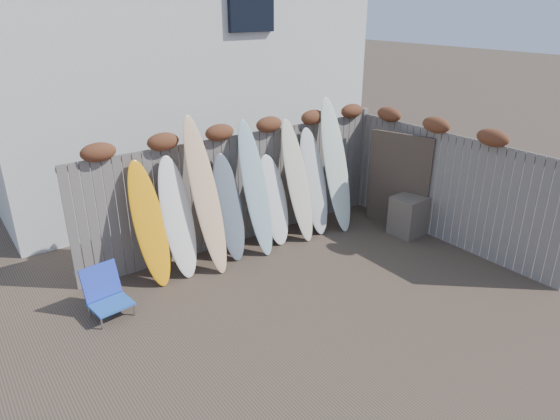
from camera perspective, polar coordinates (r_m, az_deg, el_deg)
ground at (r=7.67m, az=5.34°, el=-9.74°), size 80.00×80.00×0.00m
back_fence at (r=8.93m, az=-4.19°, el=3.58°), size 6.05×0.28×2.24m
right_fence at (r=9.40m, az=18.53°, el=3.14°), size 0.28×4.40×2.24m
house at (r=12.33m, az=-13.31°, el=17.96°), size 8.50×5.50×6.33m
beach_chair at (r=7.51m, az=-19.29°, el=-8.91°), size 0.59×0.62×0.70m
wooden_crate at (r=9.74m, az=14.58°, el=-0.57°), size 0.67×0.57×0.75m
lattice_panel at (r=9.84m, az=13.39°, el=3.24°), size 0.41×1.20×1.85m
surfboard_0 at (r=7.88m, az=-14.70°, el=-1.57°), size 0.54×0.72×1.93m
surfboard_1 at (r=8.04m, az=-11.62°, el=-0.85°), size 0.52×0.70×1.91m
surfboard_2 at (r=8.03m, az=-8.51°, el=1.61°), size 0.51×0.90×2.49m
surfboard_3 at (r=8.46m, az=-5.85°, el=0.27°), size 0.52×0.67×1.79m
surfboard_4 at (r=8.56m, az=-2.81°, el=2.46°), size 0.46×0.80×2.29m
surfboard_5 at (r=8.98m, az=-0.72°, el=1.13°), size 0.54×0.58×1.60m
surfboard_6 at (r=9.08m, az=2.01°, el=3.34°), size 0.51×0.79×2.19m
surfboard_7 at (r=9.41m, az=3.89°, el=3.26°), size 0.57×0.74×1.96m
surfboard_8 at (r=9.55m, az=6.40°, el=5.10°), size 0.57×0.90×2.48m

